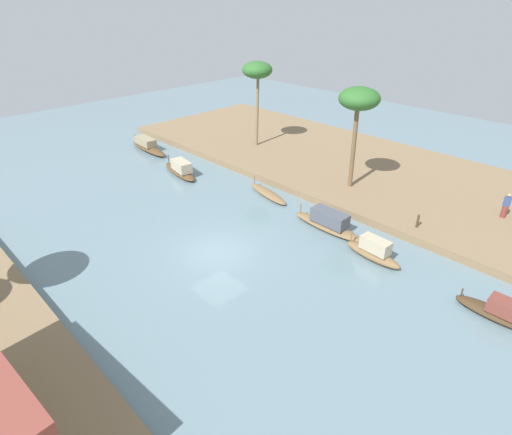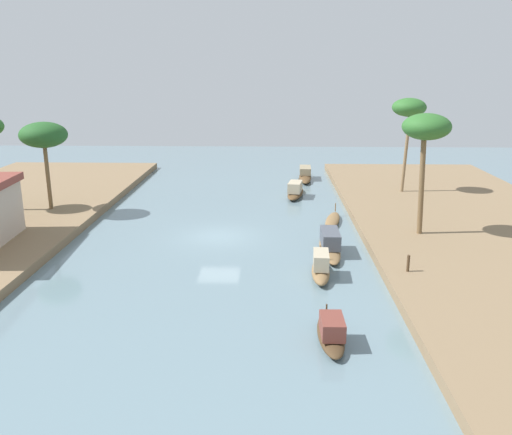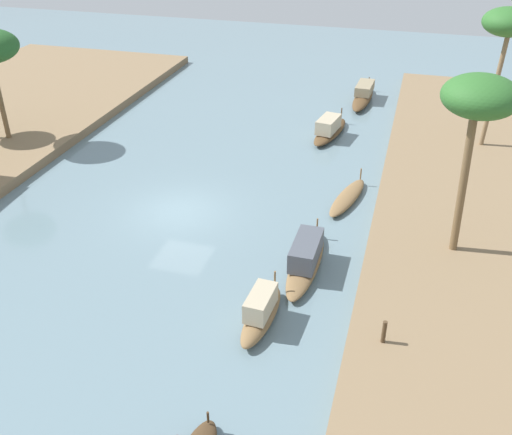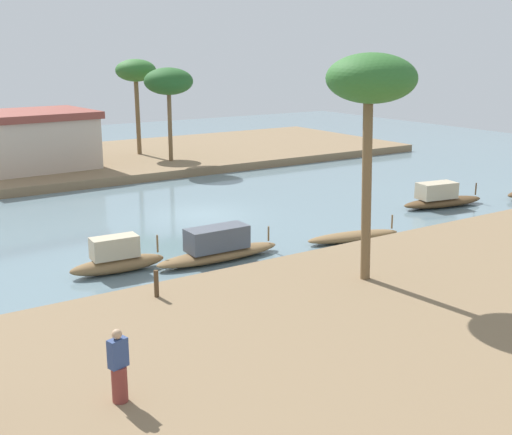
{
  "view_description": "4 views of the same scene",
  "coord_description": "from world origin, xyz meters",
  "views": [
    {
      "loc": [
        -15.19,
        11.96,
        12.79
      ],
      "look_at": [
        0.18,
        -3.18,
        0.95
      ],
      "focal_mm": 29.01,
      "sensor_mm": 36.0,
      "label": 1
    },
    {
      "loc": [
        -30.63,
        -3.18,
        9.79
      ],
      "look_at": [
        2.21,
        -2.21,
        0.6
      ],
      "focal_mm": 37.3,
      "sensor_mm": 36.0,
      "label": 2
    },
    {
      "loc": [
        -21.28,
        -9.63,
        13.25
      ],
      "look_at": [
        -0.59,
        -3.8,
        0.63
      ],
      "focal_mm": 41.1,
      "sensor_mm": 36.0,
      "label": 3
    },
    {
      "loc": [
        -14.26,
        -26.36,
        7.52
      ],
      "look_at": [
        0.37,
        -4.16,
        0.71
      ],
      "focal_mm": 46.09,
      "sensor_mm": 36.0,
      "label": 4
    }
  ],
  "objects": [
    {
      "name": "river_water",
      "position": [
        0.0,
        0.0,
        0.0
      ],
      "size": [
        77.81,
        77.81,
        0.0
      ],
      "primitive_type": "plane",
      "color": "slate",
      "rests_on": "ground"
    },
    {
      "name": "riverbank_left",
      "position": [
        0.0,
        -15.92,
        0.25
      ],
      "size": [
        45.97,
        14.67,
        0.51
      ],
      "primitive_type": "cube",
      "color": "#846B4C",
      "rests_on": "ground"
    },
    {
      "name": "riverbank_right",
      "position": [
        0.0,
        15.92,
        0.25
      ],
      "size": [
        45.97,
        14.67,
        0.51
      ],
      "primitive_type": "cube",
      "color": "#846B4C",
      "rests_on": "ground"
    },
    {
      "name": "sampan_with_red_awning",
      "position": [
        3.07,
        -7.22,
        0.19
      ],
      "size": [
        4.18,
        1.68,
        0.92
      ],
      "rotation": [
        0.0,
        0.0,
        -0.21
      ],
      "color": "brown",
      "rests_on": "river_water"
    },
    {
      "name": "sampan_midstream",
      "position": [
        10.63,
        -5.09,
        0.46
      ],
      "size": [
        4.71,
        1.87,
        1.24
      ],
      "rotation": [
        0.0,
        0.0,
        -0.17
      ],
      "color": "brown",
      "rests_on": "river_water"
    },
    {
      "name": "sampan_open_hull",
      "position": [
        -2.79,
        -6.42,
        0.5
      ],
      "size": [
        5.0,
        1.11,
        1.28
      ],
      "rotation": [
        0.0,
        0.0,
        -0.01
      ],
      "color": "brown",
      "rests_on": "river_water"
    },
    {
      "name": "sampan_near_left_bank",
      "position": [
        -6.37,
        -5.61,
        0.5
      ],
      "size": [
        3.41,
        1.08,
        1.29
      ],
      "rotation": [
        0.0,
        0.0,
        -0.06
      ],
      "color": "brown",
      "rests_on": "river_water"
    },
    {
      "name": "person_on_near_bank",
      "position": [
        -9.91,
        -14.68,
        1.21
      ],
      "size": [
        0.43,
        0.4,
        1.59
      ],
      "rotation": [
        0.0,
        0.0,
        3.4
      ],
      "color": "brown",
      "rests_on": "riverbank_left"
    },
    {
      "name": "mooring_post",
      "position": [
        -6.77,
        -9.7,
        0.91
      ],
      "size": [
        0.14,
        0.14,
        0.81
      ],
      "primitive_type": "cylinder",
      "color": "#4C3823",
      "rests_on": "riverbank_left"
    },
    {
      "name": "palm_tree_left_near",
      "position": [
        -0.6,
        -11.78,
        6.55
      ],
      "size": [
        2.7,
        2.7,
        6.94
      ],
      "color": "brown",
      "rests_on": "riverbank_left"
    },
    {
      "name": "palm_tree_right_tall",
      "position": [
        4.39,
        12.0,
        5.52
      ],
      "size": [
        3.11,
        3.11,
        5.93
      ],
      "color": "brown",
      "rests_on": "riverbank_right"
    },
    {
      "name": "palm_tree_right_short",
      "position": [
        3.82,
        15.78,
        6.04
      ],
      "size": [
        2.72,
        2.72,
        6.41
      ],
      "color": "brown",
      "rests_on": "riverbank_right"
    },
    {
      "name": "riverside_building",
      "position": [
        -4.0,
        14.16,
        2.25
      ],
      "size": [
        7.78,
        6.35,
        3.44
      ],
      "rotation": [
        0.0,
        0.0,
        0.07
      ],
      "color": "#C6B29E",
      "rests_on": "riverbank_right"
    }
  ]
}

